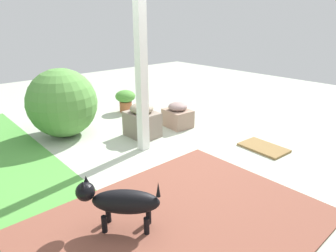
{
  "coord_description": "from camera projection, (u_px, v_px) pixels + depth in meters",
  "views": [
    {
      "loc": [
        -2.59,
        2.18,
        1.63
      ],
      "look_at": [
        -0.07,
        -0.07,
        0.39
      ],
      "focal_mm": 31.79,
      "sensor_mm": 36.0,
      "label": 1
    }
  ],
  "objects": [
    {
      "name": "terracotta_pot_broad",
      "position": [
        125.0,
        99.0,
        5.39
      ],
      "size": [
        0.36,
        0.36,
        0.4
      ],
      "color": "#9D5432",
      "rests_on": "ground"
    },
    {
      "name": "ground_plane",
      "position": [
        160.0,
        155.0,
        3.74
      ],
      "size": [
        12.0,
        12.0,
        0.0
      ],
      "primitive_type": "plane",
      "color": "#A8B19E"
    },
    {
      "name": "round_shrub",
      "position": [
        62.0,
        103.0,
        4.21
      ],
      "size": [
        0.98,
        0.98,
        0.98
      ],
      "primitive_type": "sphere",
      "color": "#4F883C",
      "rests_on": "ground"
    },
    {
      "name": "doormat",
      "position": [
        264.0,
        148.0,
        3.92
      ],
      "size": [
        0.61,
        0.41,
        0.03
      ],
      "primitive_type": "cube",
      "rotation": [
        0.0,
        0.0,
        -0.06
      ],
      "color": "olive",
      "rests_on": "ground"
    },
    {
      "name": "dog",
      "position": [
        120.0,
        201.0,
        2.35
      ],
      "size": [
        0.56,
        0.56,
        0.46
      ],
      "color": "black",
      "rests_on": "ground"
    },
    {
      "name": "stone_planter_near",
      "position": [
        142.0,
        121.0,
        4.27
      ],
      "size": [
        0.47,
        0.38,
        0.49
      ],
      "color": "gray",
      "rests_on": "ground"
    },
    {
      "name": "stone_planter_nearest",
      "position": [
        178.0,
        116.0,
        4.66
      ],
      "size": [
        0.45,
        0.37,
        0.39
      ],
      "color": "gray",
      "rests_on": "ground"
    },
    {
      "name": "brick_path",
      "position": [
        179.0,
        223.0,
        2.49
      ],
      "size": [
        1.8,
        2.4,
        0.02
      ],
      "primitive_type": "cube",
      "color": "brown",
      "rests_on": "ground"
    },
    {
      "name": "porch_pillar",
      "position": [
        141.0,
        68.0,
        3.56
      ],
      "size": [
        0.11,
        0.11,
        2.12
      ],
      "primitive_type": "cube",
      "color": "white",
      "rests_on": "ground"
    }
  ]
}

